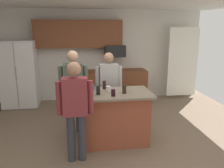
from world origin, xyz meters
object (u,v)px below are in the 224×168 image
object	(u,v)px
mug_ceramic_white	(92,88)
glass_dark_ale	(113,93)
refrigerator	(20,74)
person_elder_center	(74,86)
microwave_over_range	(115,51)
mug_blue_stoneware	(108,89)
tumbler_amber	(98,90)
glass_stout_tall	(124,89)
glass_pilsner	(104,85)
person_guest_left	(109,85)
glass_short_whisky	(92,90)
person_guest_by_door	(75,106)
kitchen_island	(114,117)

from	to	relation	value
mug_ceramic_white	glass_dark_ale	bearing A→B (deg)	-52.87
refrigerator	person_elder_center	world-z (taller)	refrigerator
microwave_over_range	mug_blue_stoneware	xyz separation A→B (m)	(-0.52, -2.48, -0.43)
glass_dark_ale	tumbler_amber	bearing A→B (deg)	152.91
glass_stout_tall	glass_pilsner	bearing A→B (deg)	132.42
person_guest_left	mug_ceramic_white	world-z (taller)	person_guest_left
glass_short_whisky	person_guest_left	bearing A→B (deg)	63.75
refrigerator	microwave_over_range	xyz separation A→B (m)	(2.60, 0.12, 0.56)
mug_ceramic_white	glass_pilsner	world-z (taller)	glass_pilsner
tumbler_amber	microwave_over_range	bearing A→B (deg)	74.78
person_guest_by_door	refrigerator	bearing A→B (deg)	78.70
glass_dark_ale	mug_blue_stoneware	world-z (taller)	glass_dark_ale
person_guest_left	tumbler_amber	size ratio (longest dim) A/B	10.17
glass_short_whisky	glass_pilsner	distance (m)	0.43
refrigerator	glass_stout_tall	bearing A→B (deg)	-46.50
microwave_over_range	kitchen_island	xyz separation A→B (m)	(-0.41, -2.51, -0.96)
mug_blue_stoneware	glass_pilsner	distance (m)	0.23
person_elder_center	glass_short_whisky	size ratio (longest dim) A/B	11.35
refrigerator	person_guest_by_door	xyz separation A→B (m)	(1.49, -2.94, 0.05)
person_elder_center	glass_dark_ale	world-z (taller)	person_elder_center
refrigerator	glass_pilsner	world-z (taller)	refrigerator
microwave_over_range	glass_pilsner	bearing A→B (deg)	-104.01
microwave_over_range	mug_ceramic_white	size ratio (longest dim) A/B	4.54
refrigerator	person_guest_left	xyz separation A→B (m)	(2.19, -1.63, 0.03)
glass_stout_tall	person_guest_by_door	bearing A→B (deg)	-151.99
glass_stout_tall	person_guest_left	bearing A→B (deg)	101.11
person_guest_by_door	tumbler_amber	bearing A→B (deg)	9.85
person_elder_center	glass_dark_ale	distance (m)	1.02
mug_ceramic_white	glass_pilsner	size ratio (longest dim) A/B	0.76
person_guest_left	tumbler_amber	bearing A→B (deg)	-19.31
refrigerator	kitchen_island	world-z (taller)	refrigerator
person_elder_center	mug_blue_stoneware	xyz separation A→B (m)	(0.63, -0.49, 0.05)
person_guest_by_door	glass_stout_tall	bearing A→B (deg)	-10.11
glass_short_whisky	tumbler_amber	bearing A→B (deg)	-14.09
person_elder_center	kitchen_island	bearing A→B (deg)	0.00
person_guest_left	mug_blue_stoneware	size ratio (longest dim) A/B	12.88
person_elder_center	tumbler_amber	size ratio (longest dim) A/B	10.66
refrigerator	person_elder_center	distance (m)	2.37
person_guest_left	glass_stout_tall	distance (m)	0.88
glass_dark_ale	glass_short_whisky	bearing A→B (deg)	156.78
mug_ceramic_white	glass_pilsner	bearing A→B (deg)	13.94
glass_pilsner	person_guest_by_door	bearing A→B (deg)	-124.24
person_guest_left	glass_pilsner	world-z (taller)	person_guest_left
refrigerator	microwave_over_range	size ratio (longest dim) A/B	3.17
kitchen_island	person_guest_left	bearing A→B (deg)	90.23
person_elder_center	mug_blue_stoneware	size ratio (longest dim) A/B	13.49
person_guest_by_door	glass_pilsner	size ratio (longest dim) A/B	9.96
person_elder_center	mug_blue_stoneware	bearing A→B (deg)	-2.51
person_guest_left	glass_short_whisky	world-z (taller)	person_guest_left
tumbler_amber	person_guest_left	bearing A→B (deg)	70.92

